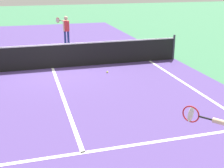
{
  "coord_description": "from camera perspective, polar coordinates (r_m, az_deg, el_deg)",
  "views": [
    {
      "loc": [
        -0.91,
        -11.76,
        3.36
      ],
      "look_at": [
        0.95,
        -5.23,
        1.0
      ],
      "focal_mm": 49.02,
      "sensor_mm": 36.0,
      "label": 1
    }
  ],
  "objects": [
    {
      "name": "line_center_service",
      "position": [
        9.24,
        -9.13,
        -2.4
      ],
      "size": [
        0.1,
        6.4,
        0.01
      ],
      "primitive_type": "cube",
      "color": "white",
      "rests_on": "ground_plane"
    },
    {
      "name": "player_far",
      "position": [
        16.29,
        -8.59,
        10.4
      ],
      "size": [
        0.62,
        1.09,
        1.52
      ],
      "color": "navy",
      "rests_on": "ground_plane"
    },
    {
      "name": "court_surface_inbounds",
      "position": [
        12.26,
        -11.02,
        2.91
      ],
      "size": [
        10.62,
        24.4,
        0.0
      ],
      "primitive_type": "cube",
      "color": "#4C387A",
      "rests_on": "ground_plane"
    },
    {
      "name": "net",
      "position": [
        12.13,
        -11.17,
        5.13
      ],
      "size": [
        10.51,
        0.09,
        1.07
      ],
      "color": "#33383D",
      "rests_on": "ground_plane"
    },
    {
      "name": "line_service_near",
      "position": [
        6.39,
        -5.42,
        -12.63
      ],
      "size": [
        8.22,
        0.1,
        0.01
      ],
      "primitive_type": "cube",
      "color": "white",
      "rests_on": "ground_plane"
    },
    {
      "name": "tennis_ball_near_net",
      "position": [
        11.43,
        -0.89,
        2.25
      ],
      "size": [
        0.07,
        0.07,
        0.07
      ],
      "primitive_type": "sphere",
      "color": "#CCE033",
      "rests_on": "ground_plane"
    },
    {
      "name": "ground_plane",
      "position": [
        12.26,
        -11.02,
        2.9
      ],
      "size": [
        60.0,
        60.0,
        0.0
      ],
      "primitive_type": "plane",
      "color": "#38724C"
    }
  ]
}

